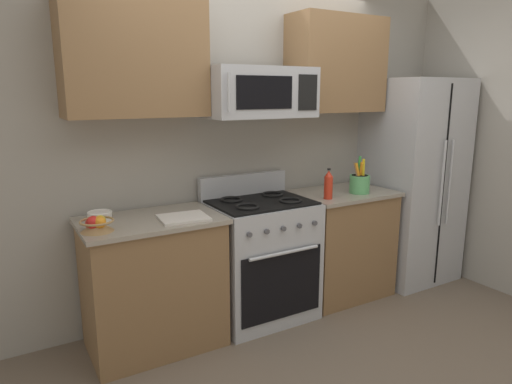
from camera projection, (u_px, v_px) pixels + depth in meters
The scene contains 16 objects.
ground_plane at pixel (307, 352), 3.08m from camera, with size 16.00×16.00×0.00m, color #6B5B4C.
wall_back at pixel (237, 146), 3.64m from camera, with size 8.00×0.10×2.60m, color #9E998E.
counter_left at pixel (154, 283), 3.09m from camera, with size 0.92×0.60×0.91m.
range_oven at pixel (260, 258), 3.51m from camera, with size 0.76×0.64×1.09m.
counter_right at pixel (341, 243), 3.90m from camera, with size 0.83×0.60×0.91m.
refrigerator at pixel (412, 181), 4.19m from camera, with size 0.76×0.71×1.84m.
wall_right at pixel (511, 144), 3.84m from camera, with size 0.10×8.00×2.60m, color #9E998E.
microwave at pixel (259, 93), 3.26m from camera, with size 0.79×0.44×0.36m.
upper_cabinets_left at pixel (134, 57), 2.89m from camera, with size 0.91×0.34×0.76m.
upper_cabinets_right at pixel (336, 65), 3.72m from camera, with size 0.82×0.34×0.76m.
utensil_crock at pixel (360, 183), 3.74m from camera, with size 0.16×0.16×0.30m.
fruit_basket at pixel (97, 224), 2.70m from camera, with size 0.20×0.20×0.10m.
apple_loose at pixel (92, 223), 2.73m from camera, with size 0.08×0.08×0.08m, color red.
cutting_board at pixel (183, 218), 2.98m from camera, with size 0.31×0.26×0.02m, color silver.
bottle_hot_sauce at pixel (328, 185), 3.53m from camera, with size 0.07×0.07×0.24m.
prep_bowl at pixel (100, 216), 2.95m from camera, with size 0.15×0.15×0.06m.
Camera 1 is at (-1.70, -2.23, 1.72)m, focal length 31.90 mm.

